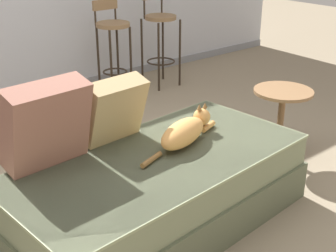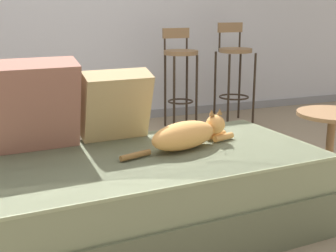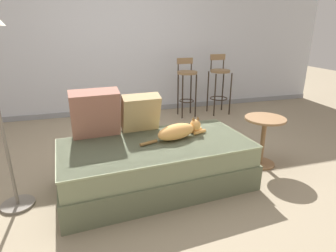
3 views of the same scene
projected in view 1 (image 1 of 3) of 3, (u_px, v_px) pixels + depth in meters
The scene contains 8 objects.
ground_plane at pixel (123, 196), 3.16m from camera, with size 16.00×16.00×0.00m, color gray.
couch at pixel (159, 190), 2.79m from camera, with size 1.89×1.04×0.46m.
throw_pillow_corner at pixel (46, 124), 2.52m from camera, with size 0.48×0.31×0.49m.
throw_pillow_middle at pixel (114, 110), 2.82m from camera, with size 0.40×0.28×0.41m.
cat at pixel (185, 131), 2.85m from camera, with size 0.73×0.31×0.19m.
bar_stool_near_window at pixel (113, 37), 4.74m from camera, with size 0.34×0.34×0.99m.
bar_stool_by_doorway at pixel (160, 31), 5.10m from camera, with size 0.34×0.34×1.04m.
side_table at pixel (281, 114), 3.54m from camera, with size 0.44×0.44×0.56m.
Camera 1 is at (-1.49, -2.29, 1.70)m, focal length 50.00 mm.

